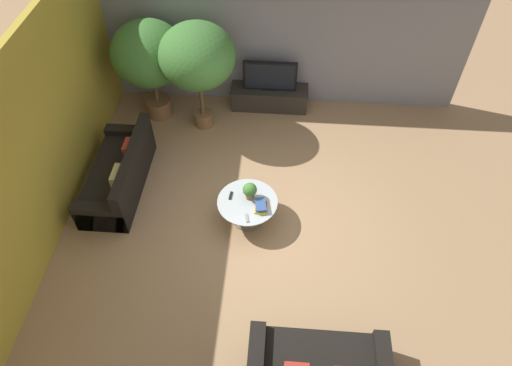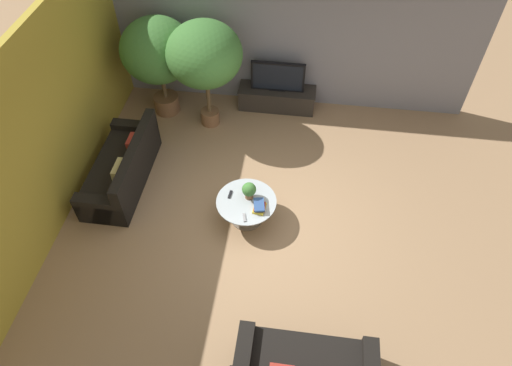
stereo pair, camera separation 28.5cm
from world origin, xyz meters
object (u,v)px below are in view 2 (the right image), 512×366
at_px(television, 278,77).
at_px(potted_plant_tabletop, 249,190).
at_px(coffee_table, 246,206).
at_px(couch_by_wall, 123,169).
at_px(potted_palm_corner, 204,55).
at_px(media_console, 277,98).
at_px(potted_palm_tall, 157,52).

height_order(television, potted_plant_tabletop, television).
xyz_separation_m(television, potted_plant_tabletop, (-0.16, -2.87, -0.13)).
distance_m(coffee_table, couch_by_wall, 2.33).
bearing_deg(potted_plant_tabletop, potted_palm_corner, 116.56).
height_order(media_console, potted_plant_tabletop, potted_plant_tabletop).
distance_m(television, potted_palm_tall, 2.33).
relative_size(television, potted_palm_corner, 0.49).
bearing_deg(potted_palm_corner, coffee_table, -64.98).
bearing_deg(coffee_table, media_console, 86.30).
bearing_deg(media_console, potted_palm_corner, -152.22).
height_order(television, couch_by_wall, television).
bearing_deg(media_console, coffee_table, -93.70).
xyz_separation_m(potted_palm_tall, potted_plant_tabletop, (2.06, -2.47, -0.74)).
relative_size(media_console, coffee_table, 1.61).
xyz_separation_m(coffee_table, potted_palm_tall, (-2.03, 2.56, 1.05)).
relative_size(coffee_table, potted_palm_corner, 0.45).
relative_size(media_console, potted_palm_tall, 0.78).
relative_size(television, coffee_table, 1.10).
distance_m(media_console, coffee_table, 2.96).
height_order(media_console, potted_palm_tall, potted_palm_tall).
height_order(potted_palm_tall, potted_plant_tabletop, potted_palm_tall).
xyz_separation_m(television, coffee_table, (-0.19, -2.96, -0.44)).
xyz_separation_m(coffee_table, potted_plant_tabletop, (0.03, 0.08, 0.31)).
distance_m(couch_by_wall, potted_palm_tall, 2.28).
height_order(television, potted_palm_tall, potted_palm_tall).
bearing_deg(couch_by_wall, television, 134.38).
bearing_deg(coffee_table, potted_palm_corner, 115.02).
bearing_deg(potted_palm_corner, couch_by_wall, -124.42).
distance_m(couch_by_wall, potted_plant_tabletop, 2.36).
height_order(couch_by_wall, potted_palm_tall, potted_palm_tall).
height_order(media_console, potted_palm_corner, potted_palm_corner).
xyz_separation_m(television, potted_palm_corner, (-1.26, -0.66, 0.79)).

